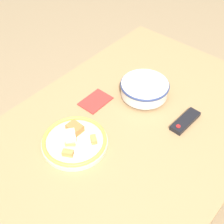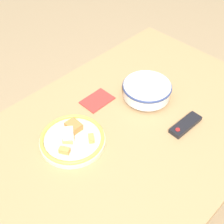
% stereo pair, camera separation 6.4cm
% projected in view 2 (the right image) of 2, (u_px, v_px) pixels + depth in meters
% --- Properties ---
extents(ground_plane, '(8.00, 8.00, 0.00)m').
position_uv_depth(ground_plane, '(122.00, 211.00, 1.79)').
color(ground_plane, '#9E8460').
extents(dining_table, '(1.41, 0.92, 0.70)m').
position_uv_depth(dining_table, '(126.00, 141.00, 1.34)').
color(dining_table, tan).
rests_on(dining_table, ground_plane).
extents(noodle_bowl, '(0.22, 0.22, 0.08)m').
position_uv_depth(noodle_bowl, '(147.00, 90.00, 1.40)').
color(noodle_bowl, silver).
rests_on(noodle_bowl, dining_table).
extents(food_plate, '(0.26, 0.26, 0.05)m').
position_uv_depth(food_plate, '(72.00, 139.00, 1.23)').
color(food_plate, beige).
rests_on(food_plate, dining_table).
extents(tv_remote, '(0.16, 0.06, 0.02)m').
position_uv_depth(tv_remote, '(186.00, 125.00, 1.29)').
color(tv_remote, black).
rests_on(tv_remote, dining_table).
extents(folded_napkin, '(0.14, 0.10, 0.01)m').
position_uv_depth(folded_napkin, '(97.00, 100.00, 1.41)').
color(folded_napkin, '#B2332D').
rests_on(folded_napkin, dining_table).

